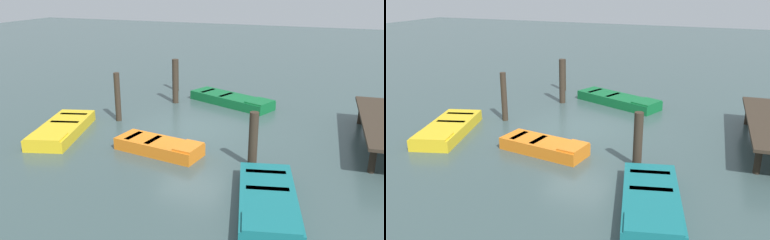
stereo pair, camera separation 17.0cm
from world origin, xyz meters
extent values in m
plane|color=#384C4C|center=(0.00, 0.00, 0.00)|extent=(80.00, 80.00, 0.00)
cylinder|color=black|center=(1.58, 6.26, 0.42)|extent=(0.20, 0.20, 0.85)
cylinder|color=black|center=(-3.00, 5.92, 0.42)|extent=(0.20, 0.20, 0.85)
cube|color=orange|center=(2.51, -0.17, 0.20)|extent=(1.45, 3.00, 0.40)
cube|color=black|center=(2.51, -0.17, 0.34)|extent=(1.16, 2.54, 0.04)
cube|color=orange|center=(2.67, 0.94, 0.43)|extent=(1.04, 0.76, 0.06)
cube|color=black|center=(2.48, -0.39, 0.38)|extent=(0.85, 0.31, 0.04)
cube|color=black|center=(2.37, -1.17, 0.38)|extent=(0.85, 0.31, 0.04)
cube|color=#0F602D|center=(-3.73, 0.44, 0.20)|extent=(2.56, 4.13, 0.40)
cube|color=orange|center=(-3.73, 0.44, 0.34)|extent=(2.10, 3.48, 0.04)
cube|color=#0F602D|center=(-3.16, 1.88, 0.43)|extent=(1.32, 1.20, 0.06)
cube|color=#B06E1E|center=(-3.84, 0.16, 0.38)|extent=(0.94, 0.53, 0.04)
cube|color=#B06E1E|center=(-4.24, -0.86, 0.38)|extent=(0.94, 0.53, 0.04)
cube|color=#14666B|center=(4.69, 3.85, 0.20)|extent=(3.75, 2.21, 0.40)
cube|color=beige|center=(4.69, 3.85, 0.34)|extent=(3.17, 1.79, 0.04)
cube|color=#14666B|center=(6.02, 4.19, 0.43)|extent=(1.06, 1.40, 0.06)
cube|color=#9B9789|center=(4.43, 3.78, 0.38)|extent=(0.46, 1.09, 0.04)
cube|color=#9B9789|center=(3.49, 3.54, 0.38)|extent=(0.46, 1.09, 0.04)
cube|color=gold|center=(2.31, -4.17, 0.20)|extent=(3.78, 2.33, 0.40)
cube|color=#4C3319|center=(2.31, -4.17, 0.34)|extent=(3.18, 1.89, 0.04)
cube|color=gold|center=(3.63, -3.77, 0.43)|extent=(1.10, 1.40, 0.06)
cube|color=#42301E|center=(2.05, -4.25, 0.38)|extent=(0.50, 1.07, 0.04)
cube|color=#42301E|center=(1.13, -4.53, 0.38)|extent=(0.50, 1.07, 0.04)
cylinder|color=#33281E|center=(-3.04, -2.02, 1.01)|extent=(0.27, 0.27, 2.02)
cylinder|color=#33281E|center=(2.47, 2.92, 0.86)|extent=(0.27, 0.27, 1.72)
cylinder|color=#33281E|center=(0.16, -3.10, 0.98)|extent=(0.23, 0.23, 1.95)
cylinder|color=#33281E|center=(-5.11, -2.86, 0.81)|extent=(0.20, 0.20, 1.62)
camera|label=1|loc=(13.68, 5.41, 5.29)|focal=38.53mm
camera|label=2|loc=(13.61, 5.57, 5.29)|focal=38.53mm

